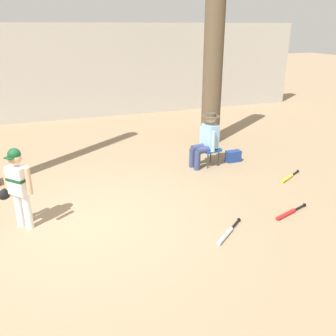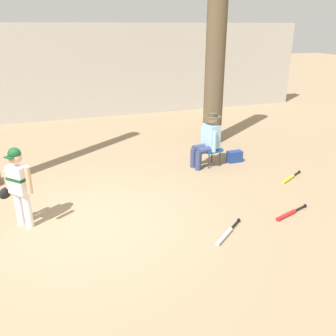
# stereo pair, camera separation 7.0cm
# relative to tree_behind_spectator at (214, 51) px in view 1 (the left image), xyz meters

# --- Properties ---
(ground_plane) EXTENTS (60.00, 60.00, 0.00)m
(ground_plane) POSITION_rel_tree_behind_spectator_xyz_m (-3.73, -3.30, -2.37)
(ground_plane) COLOR #937A5B
(concrete_back_wall) EXTENTS (18.00, 0.36, 3.05)m
(concrete_back_wall) POSITION_rel_tree_behind_spectator_xyz_m (-3.73, 4.08, -0.84)
(concrete_back_wall) COLOR #ADA89E
(concrete_back_wall) RESTS_ON ground
(tree_behind_spectator) EXTENTS (0.72, 0.72, 5.44)m
(tree_behind_spectator) POSITION_rel_tree_behind_spectator_xyz_m (0.00, 0.00, 0.00)
(tree_behind_spectator) COLOR brown
(tree_behind_spectator) RESTS_ON ground
(young_ballplayer) EXTENTS (0.56, 0.46, 1.31)m
(young_ballplayer) POSITION_rel_tree_behind_spectator_xyz_m (-4.73, -3.01, -1.62)
(young_ballplayer) COLOR white
(young_ballplayer) RESTS_ON ground
(folding_stool) EXTENTS (0.46, 0.46, 0.41)m
(folding_stool) POSITION_rel_tree_behind_spectator_xyz_m (-0.80, -1.58, -2.00)
(folding_stool) COLOR #194C9E
(folding_stool) RESTS_ON ground
(seated_spectator) EXTENTS (0.68, 0.54, 1.20)m
(seated_spectator) POSITION_rel_tree_behind_spectator_xyz_m (-0.89, -1.60, -1.73)
(seated_spectator) COLOR navy
(seated_spectator) RESTS_ON ground
(handbag_beside_stool) EXTENTS (0.34, 0.18, 0.26)m
(handbag_beside_stool) POSITION_rel_tree_behind_spectator_xyz_m (-0.17, -1.57, -2.24)
(handbag_beside_stool) COLOR navy
(handbag_beside_stool) RESTS_ON ground
(bat_red_barrel) EXTENTS (0.78, 0.31, 0.07)m
(bat_red_barrel) POSITION_rel_tree_behind_spectator_xyz_m (-0.58, -4.14, -2.33)
(bat_red_barrel) COLOR red
(bat_red_barrel) RESTS_ON ground
(bat_yellow_trainer) EXTENTS (0.71, 0.41, 0.07)m
(bat_yellow_trainer) POSITION_rel_tree_behind_spectator_xyz_m (0.39, -2.88, -2.33)
(bat_yellow_trainer) COLOR yellow
(bat_yellow_trainer) RESTS_ON ground
(bat_aluminum_silver) EXTENTS (0.68, 0.56, 0.07)m
(bat_aluminum_silver) POSITION_rel_tree_behind_spectator_xyz_m (-1.86, -4.36, -2.33)
(bat_aluminum_silver) COLOR #B7BCC6
(bat_aluminum_silver) RESTS_ON ground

